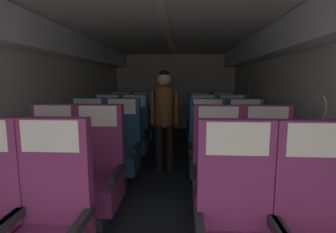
{
  "coord_description": "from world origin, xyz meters",
  "views": [
    {
      "loc": [
        0.25,
        0.28,
        1.39
      ],
      "look_at": [
        -0.0,
        4.33,
        0.81
      ],
      "focal_mm": 27.07,
      "sensor_mm": 36.0,
      "label": 1
    }
  ],
  "objects_px": {
    "seat_b_left_aisle": "(97,176)",
    "seat_c_right_window": "(207,151)",
    "seat_e_right_window": "(199,126)",
    "seat_d_right_aisle": "(232,137)",
    "seat_c_left_aisle": "(121,150)",
    "seat_b_left_window": "(52,174)",
    "seat_c_right_aisle": "(245,152)",
    "seat_e_left_window": "(120,125)",
    "seat_b_right_window": "(218,178)",
    "seat_e_left_aisle": "(142,126)",
    "seat_e_right_aisle": "(223,126)",
    "seat_a_left_aisle": "(48,230)",
    "flight_attendant": "(164,111)",
    "seat_d_left_aisle": "(134,135)",
    "seat_d_right_window": "(203,136)",
    "seat_c_left_window": "(87,149)",
    "seat_b_right_aisle": "(268,179)",
    "seat_d_left_window": "(107,135)"
  },
  "relations": [
    {
      "from": "seat_b_left_aisle",
      "to": "seat_c_right_window",
      "type": "height_order",
      "value": "same"
    },
    {
      "from": "seat_e_right_window",
      "to": "seat_d_right_aisle",
      "type": "bearing_deg",
      "value": -62.69
    },
    {
      "from": "seat_c_left_aisle",
      "to": "seat_b_left_window",
      "type": "bearing_deg",
      "value": -117.34
    },
    {
      "from": "seat_c_right_aisle",
      "to": "seat_e_left_window",
      "type": "distance_m",
      "value": 2.76
    },
    {
      "from": "seat_b_right_window",
      "to": "seat_e_left_aisle",
      "type": "xyz_separation_m",
      "value": [
        -1.16,
        2.7,
        0.0
      ]
    },
    {
      "from": "seat_c_right_aisle",
      "to": "seat_e_right_aisle",
      "type": "bearing_deg",
      "value": 90.1
    },
    {
      "from": "seat_a_left_aisle",
      "to": "seat_b_right_window",
      "type": "height_order",
      "value": "same"
    },
    {
      "from": "seat_b_left_aisle",
      "to": "flight_attendant",
      "type": "relative_size",
      "value": 0.75
    },
    {
      "from": "seat_d_left_aisle",
      "to": "seat_d_right_window",
      "type": "bearing_deg",
      "value": 0.34
    },
    {
      "from": "seat_c_left_aisle",
      "to": "seat_e_right_aisle",
      "type": "bearing_deg",
      "value": 48.44
    },
    {
      "from": "seat_c_left_aisle",
      "to": "seat_c_right_aisle",
      "type": "height_order",
      "value": "same"
    },
    {
      "from": "seat_c_left_aisle",
      "to": "seat_d_left_aisle",
      "type": "bearing_deg",
      "value": 90.46
    },
    {
      "from": "seat_c_left_aisle",
      "to": "seat_e_left_window",
      "type": "xyz_separation_m",
      "value": [
        -0.47,
        1.81,
        0.0
      ]
    },
    {
      "from": "seat_c_right_window",
      "to": "seat_e_left_window",
      "type": "distance_m",
      "value": 2.41
    },
    {
      "from": "seat_c_left_window",
      "to": "seat_e_right_window",
      "type": "height_order",
      "value": "same"
    },
    {
      "from": "seat_b_right_aisle",
      "to": "seat_c_right_aisle",
      "type": "xyz_separation_m",
      "value": [
        0.0,
        0.88,
        0.0
      ]
    },
    {
      "from": "seat_e_right_window",
      "to": "flight_attendant",
      "type": "distance_m",
      "value": 1.47
    },
    {
      "from": "seat_b_left_aisle",
      "to": "seat_b_right_aisle",
      "type": "height_order",
      "value": "same"
    },
    {
      "from": "seat_e_left_aisle",
      "to": "seat_d_left_window",
      "type": "bearing_deg",
      "value": -117.35
    },
    {
      "from": "seat_a_left_aisle",
      "to": "seat_e_left_window",
      "type": "xyz_separation_m",
      "value": [
        -0.46,
        3.61,
        0.0
      ]
    },
    {
      "from": "seat_c_right_aisle",
      "to": "seat_e_right_window",
      "type": "distance_m",
      "value": 1.88
    },
    {
      "from": "seat_e_right_window",
      "to": "seat_c_left_window",
      "type": "bearing_deg",
      "value": -131.54
    },
    {
      "from": "seat_d_left_aisle",
      "to": "seat_e_right_window",
      "type": "height_order",
      "value": "same"
    },
    {
      "from": "flight_attendant",
      "to": "seat_d_right_window",
      "type": "bearing_deg",
      "value": 52.33
    },
    {
      "from": "seat_d_left_window",
      "to": "seat_d_left_aisle",
      "type": "xyz_separation_m",
      "value": [
        0.46,
        -0.01,
        0.0
      ]
    },
    {
      "from": "seat_b_left_window",
      "to": "seat_d_right_aisle",
      "type": "bearing_deg",
      "value": 40.95
    },
    {
      "from": "seat_b_right_window",
      "to": "flight_attendant",
      "type": "xyz_separation_m",
      "value": [
        -0.61,
        1.46,
        0.46
      ]
    },
    {
      "from": "seat_b_right_window",
      "to": "seat_d_left_window",
      "type": "distance_m",
      "value": 2.43
    },
    {
      "from": "seat_c_right_window",
      "to": "seat_d_left_aisle",
      "type": "relative_size",
      "value": 1.0
    },
    {
      "from": "seat_d_right_aisle",
      "to": "seat_e_right_window",
      "type": "height_order",
      "value": "same"
    },
    {
      "from": "seat_e_left_window",
      "to": "seat_e_left_aisle",
      "type": "bearing_deg",
      "value": -1.93
    },
    {
      "from": "flight_attendant",
      "to": "seat_e_left_window",
      "type": "bearing_deg",
      "value": 150.09
    },
    {
      "from": "seat_c_right_aisle",
      "to": "seat_e_right_aisle",
      "type": "xyz_separation_m",
      "value": [
        -0.0,
        1.81,
        0.0
      ]
    },
    {
      "from": "seat_b_left_aisle",
      "to": "seat_c_right_window",
      "type": "relative_size",
      "value": 1.0
    },
    {
      "from": "seat_b_right_window",
      "to": "seat_c_right_window",
      "type": "relative_size",
      "value": 1.0
    },
    {
      "from": "seat_b_right_window",
      "to": "seat_e_left_aisle",
      "type": "distance_m",
      "value": 2.94
    },
    {
      "from": "seat_a_left_aisle",
      "to": "seat_c_right_aisle",
      "type": "bearing_deg",
      "value": 47.91
    },
    {
      "from": "seat_d_left_window",
      "to": "seat_d_left_aisle",
      "type": "relative_size",
      "value": 1.0
    },
    {
      "from": "seat_c_left_window",
      "to": "seat_c_right_aisle",
      "type": "distance_m",
      "value": 2.07
    },
    {
      "from": "seat_c_right_aisle",
      "to": "flight_attendant",
      "type": "distance_m",
      "value": 1.3
    },
    {
      "from": "seat_e_right_window",
      "to": "seat_e_left_window",
      "type": "bearing_deg",
      "value": 179.86
    },
    {
      "from": "seat_c_left_aisle",
      "to": "seat_b_right_aisle",
      "type": "bearing_deg",
      "value": -29.02
    },
    {
      "from": "seat_c_right_aisle",
      "to": "seat_e_right_aisle",
      "type": "relative_size",
      "value": 1.0
    },
    {
      "from": "seat_d_right_window",
      "to": "seat_c_left_window",
      "type": "bearing_deg",
      "value": -150.54
    },
    {
      "from": "seat_c_right_aisle",
      "to": "seat_e_right_window",
      "type": "bearing_deg",
      "value": 104.55
    },
    {
      "from": "seat_d_left_aisle",
      "to": "seat_e_left_aisle",
      "type": "relative_size",
      "value": 1.0
    },
    {
      "from": "seat_b_right_aisle",
      "to": "seat_c_left_aisle",
      "type": "xyz_separation_m",
      "value": [
        -1.6,
        0.89,
        0.0
      ]
    },
    {
      "from": "seat_e_right_window",
      "to": "seat_d_left_window",
      "type": "bearing_deg",
      "value": -150.88
    },
    {
      "from": "seat_d_right_aisle",
      "to": "seat_b_left_window",
      "type": "bearing_deg",
      "value": -139.05
    },
    {
      "from": "seat_b_left_window",
      "to": "seat_c_left_aisle",
      "type": "height_order",
      "value": "same"
    }
  ]
}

